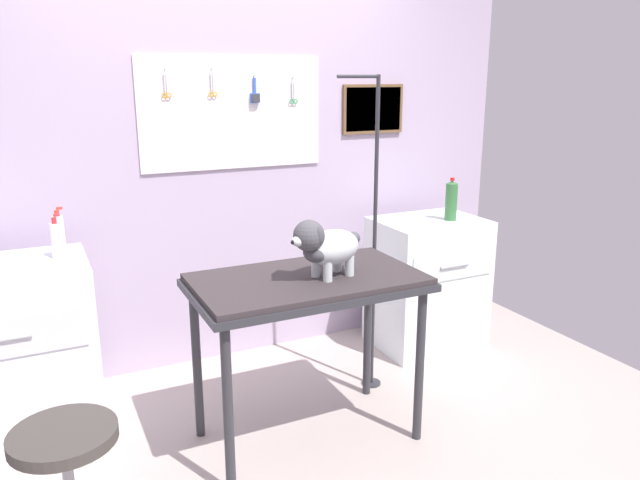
{
  "coord_description": "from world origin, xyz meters",
  "views": [
    {
      "loc": [
        -1.08,
        -2.33,
        1.76
      ],
      "look_at": [
        0.13,
        0.16,
        1.02
      ],
      "focal_mm": 34.4,
      "sensor_mm": 36.0,
      "label": 1
    }
  ],
  "objects_px": {
    "stool": "(65,453)",
    "cabinet_right": "(427,283)",
    "grooming_table": "(307,293)",
    "grooming_arm": "(373,249)",
    "dog": "(326,246)",
    "counter_left": "(8,356)",
    "soda_bottle": "(451,200)"
  },
  "relations": [
    {
      "from": "stool",
      "to": "grooming_table",
      "type": "bearing_deg",
      "value": 17.81
    },
    {
      "from": "dog",
      "to": "grooming_table",
      "type": "bearing_deg",
      "value": 137.49
    },
    {
      "from": "counter_left",
      "to": "cabinet_right",
      "type": "xyz_separation_m",
      "value": [
        2.5,
        0.06,
        -0.02
      ]
    },
    {
      "from": "counter_left",
      "to": "stool",
      "type": "xyz_separation_m",
      "value": [
        0.19,
        -0.97,
        0.0
      ]
    },
    {
      "from": "stool",
      "to": "cabinet_right",
      "type": "bearing_deg",
      "value": 24.18
    },
    {
      "from": "dog",
      "to": "cabinet_right",
      "type": "height_order",
      "value": "dog"
    },
    {
      "from": "grooming_arm",
      "to": "stool",
      "type": "height_order",
      "value": "grooming_arm"
    },
    {
      "from": "dog",
      "to": "cabinet_right",
      "type": "xyz_separation_m",
      "value": [
        1.12,
        0.74,
        -0.57
      ]
    },
    {
      "from": "cabinet_right",
      "to": "stool",
      "type": "height_order",
      "value": "cabinet_right"
    },
    {
      "from": "stool",
      "to": "dog",
      "type": "bearing_deg",
      "value": 14.18
    },
    {
      "from": "dog",
      "to": "counter_left",
      "type": "distance_m",
      "value": 1.63
    },
    {
      "from": "cabinet_right",
      "to": "grooming_arm",
      "type": "bearing_deg",
      "value": -151.31
    },
    {
      "from": "stool",
      "to": "soda_bottle",
      "type": "height_order",
      "value": "soda_bottle"
    },
    {
      "from": "dog",
      "to": "counter_left",
      "type": "xyz_separation_m",
      "value": [
        -1.38,
        0.67,
        -0.55
      ]
    },
    {
      "from": "counter_left",
      "to": "soda_bottle",
      "type": "height_order",
      "value": "soda_bottle"
    },
    {
      "from": "stool",
      "to": "grooming_arm",
      "type": "bearing_deg",
      "value": 22.4
    },
    {
      "from": "grooming_table",
      "to": "soda_bottle",
      "type": "distance_m",
      "value": 1.45
    },
    {
      "from": "grooming_arm",
      "to": "soda_bottle",
      "type": "xyz_separation_m",
      "value": [
        0.74,
        0.28,
        0.16
      ]
    },
    {
      "from": "cabinet_right",
      "to": "grooming_table",
      "type": "bearing_deg",
      "value": -150.32
    },
    {
      "from": "stool",
      "to": "soda_bottle",
      "type": "xyz_separation_m",
      "value": [
        2.42,
        0.97,
        0.53
      ]
    },
    {
      "from": "grooming_table",
      "to": "cabinet_right",
      "type": "height_order",
      "value": "cabinet_right"
    },
    {
      "from": "grooming_table",
      "to": "grooming_arm",
      "type": "distance_m",
      "value": 0.65
    },
    {
      "from": "soda_bottle",
      "to": "dog",
      "type": "bearing_deg",
      "value": -151.45
    },
    {
      "from": "grooming_arm",
      "to": "soda_bottle",
      "type": "distance_m",
      "value": 0.81
    },
    {
      "from": "cabinet_right",
      "to": "stool",
      "type": "xyz_separation_m",
      "value": [
        -2.31,
        -1.04,
        0.02
      ]
    },
    {
      "from": "cabinet_right",
      "to": "soda_bottle",
      "type": "height_order",
      "value": "soda_bottle"
    },
    {
      "from": "grooming_arm",
      "to": "dog",
      "type": "distance_m",
      "value": 0.65
    },
    {
      "from": "stool",
      "to": "soda_bottle",
      "type": "distance_m",
      "value": 2.66
    },
    {
      "from": "grooming_arm",
      "to": "grooming_table",
      "type": "bearing_deg",
      "value": -149.23
    },
    {
      "from": "cabinet_right",
      "to": "soda_bottle",
      "type": "xyz_separation_m",
      "value": [
        0.11,
        -0.07,
        0.56
      ]
    },
    {
      "from": "counter_left",
      "to": "dog",
      "type": "bearing_deg",
      "value": -26.08
    },
    {
      "from": "grooming_arm",
      "to": "cabinet_right",
      "type": "relative_size",
      "value": 2.05
    }
  ]
}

